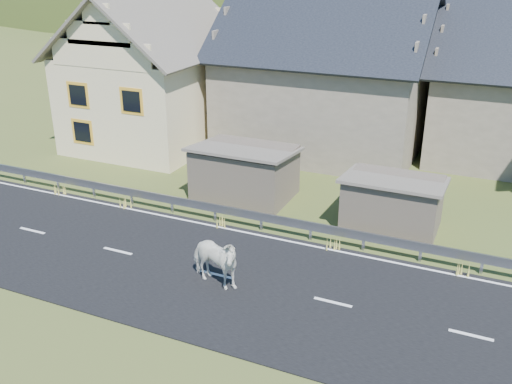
% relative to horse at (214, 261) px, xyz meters
% --- Properties ---
extents(ground, '(160.00, 160.00, 0.00)m').
position_rel_horse_xyz_m(ground, '(-0.23, 0.59, -0.93)').
color(ground, '#3B4B1E').
rests_on(ground, ground).
extents(road, '(60.00, 7.00, 0.04)m').
position_rel_horse_xyz_m(road, '(-0.23, 0.59, -0.91)').
color(road, black).
rests_on(road, ground).
extents(lane_markings, '(60.00, 6.60, 0.01)m').
position_rel_horse_xyz_m(lane_markings, '(-0.23, 0.59, -0.88)').
color(lane_markings, silver).
rests_on(lane_markings, road).
extents(guardrail, '(28.10, 0.09, 0.75)m').
position_rel_horse_xyz_m(guardrail, '(-0.23, 4.27, -0.36)').
color(guardrail, '#93969B').
rests_on(guardrail, ground).
extents(shed_left, '(4.30, 3.30, 2.40)m').
position_rel_horse_xyz_m(shed_left, '(-2.23, 7.09, 0.17)').
color(shed_left, '#706152').
rests_on(shed_left, ground).
extents(shed_right, '(3.80, 2.90, 2.20)m').
position_rel_horse_xyz_m(shed_right, '(4.27, 6.59, 0.07)').
color(shed_right, '#706152').
rests_on(shed_right, ground).
extents(house_cream, '(7.80, 9.80, 8.30)m').
position_rel_horse_xyz_m(house_cream, '(-10.24, 12.59, 3.43)').
color(house_cream, beige).
rests_on(house_cream, ground).
extents(house_stone_a, '(10.80, 9.80, 8.90)m').
position_rel_horse_xyz_m(house_stone_a, '(-1.23, 15.59, 3.71)').
color(house_stone_a, gray).
rests_on(house_stone_a, ground).
extents(mountain, '(440.00, 280.00, 260.00)m').
position_rel_horse_xyz_m(mountain, '(4.77, 180.59, -20.93)').
color(mountain, '#2A3A0F').
rests_on(mountain, ground).
extents(horse, '(1.42, 2.27, 1.77)m').
position_rel_horse_xyz_m(horse, '(0.00, 0.00, 0.00)').
color(horse, white).
rests_on(horse, road).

